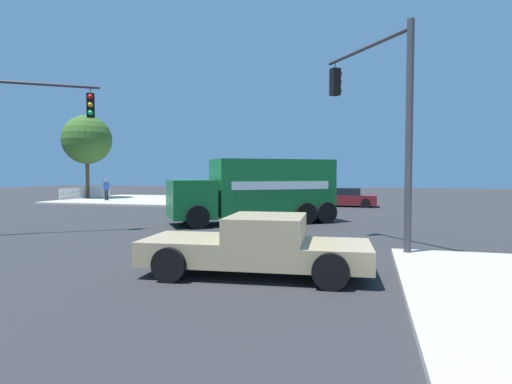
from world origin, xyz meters
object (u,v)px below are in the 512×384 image
traffic_light_primary (380,107)px  traffic_light_secondary (19,131)px  pickup_tan (258,244)px  sedan_maroon (345,197)px  delivery_truck (259,190)px  pedestrian_near_corner (106,189)px  shade_tree_near (87,140)px

traffic_light_primary → traffic_light_secondary: bearing=-88.9°
pickup_tan → sedan_maroon: (-20.90, 0.81, -0.10)m
delivery_truck → traffic_light_secondary: 10.13m
pedestrian_near_corner → shade_tree_near: size_ratio=0.23×
traffic_light_primary → traffic_light_secondary: (0.26, -13.14, -0.39)m
traffic_light_primary → traffic_light_secondary: 13.14m
traffic_light_secondary → pedestrian_near_corner: traffic_light_secondary is taller
pickup_tan → pedestrian_near_corner: size_ratio=3.19×
sedan_maroon → pedestrian_near_corner: bearing=-88.7°
pickup_tan → pedestrian_near_corner: pedestrian_near_corner is taller
traffic_light_secondary → pickup_tan: traffic_light_secondary is taller
shade_tree_near → pedestrian_near_corner: bearing=56.4°
pedestrian_near_corner → traffic_light_primary: bearing=51.9°
delivery_truck → traffic_light_primary: bearing=42.9°
shade_tree_near → traffic_light_primary: bearing=52.5°
pedestrian_near_corner → shade_tree_near: (-2.32, -3.49, 4.18)m
sedan_maroon → shade_tree_near: (-1.88, -22.41, 4.64)m
traffic_light_primary → pickup_tan: 6.11m
delivery_truck → shade_tree_near: bearing=-124.3°
pickup_tan → shade_tree_near: 31.72m
delivery_truck → sedan_maroon: delivery_truck is taller
sedan_maroon → traffic_light_secondary: bearing=-33.2°
traffic_light_secondary → shade_tree_near: size_ratio=0.83×
traffic_light_secondary → traffic_light_primary: bearing=91.1°
traffic_light_secondary → pedestrian_near_corner: bearing=-155.0°
traffic_light_secondary → pedestrian_near_corner: (-16.65, -7.75, -2.87)m
delivery_truck → traffic_light_primary: size_ratio=1.20×
pickup_tan → shade_tree_near: bearing=-136.5°
delivery_truck → sedan_maroon: (-11.11, 3.36, -0.91)m
traffic_light_secondary → pickup_tan: size_ratio=1.13×
sedan_maroon → traffic_light_primary: bearing=6.7°
traffic_light_primary → shade_tree_near: shade_tree_near is taller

